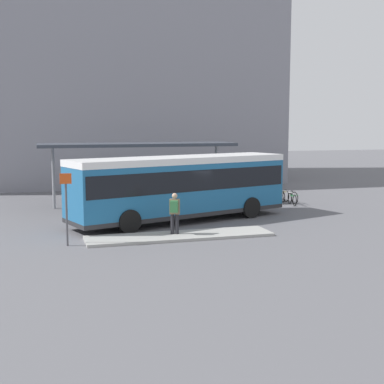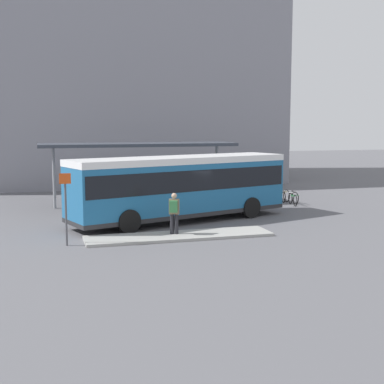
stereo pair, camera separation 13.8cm
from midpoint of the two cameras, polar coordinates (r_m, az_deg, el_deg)
ground_plane at (r=25.78m, az=-1.02°, el=-3.14°), size 120.00×120.00×0.00m
curb_island at (r=22.15m, az=-1.17°, el=-4.71°), size 7.75×1.80×0.12m
city_bus at (r=25.52m, az=-1.01°, el=0.89°), size 11.21×5.67×3.12m
pedestrian_waiting at (r=22.06m, az=-1.75°, el=-2.01°), size 0.50×0.53×1.71m
bicycle_green at (r=31.39m, az=10.81°, el=-0.77°), size 0.48×1.55×0.67m
bicycle_white at (r=32.19m, az=10.62°, el=-0.50°), size 0.48×1.74×0.75m
bicycle_yellow at (r=32.76m, az=9.57°, el=-0.41°), size 0.48×1.56×0.67m
station_shelter at (r=30.80m, az=-5.62°, el=4.95°), size 11.14×2.89×3.57m
potted_planter_near_shelter at (r=28.71m, az=-4.72°, el=-0.68°), size 0.87×0.87×1.34m
platform_sign at (r=20.93m, az=-13.13°, el=-1.43°), size 0.44×0.08×2.80m
station_building at (r=46.28m, az=-8.89°, el=11.92°), size 26.17×15.34×16.97m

